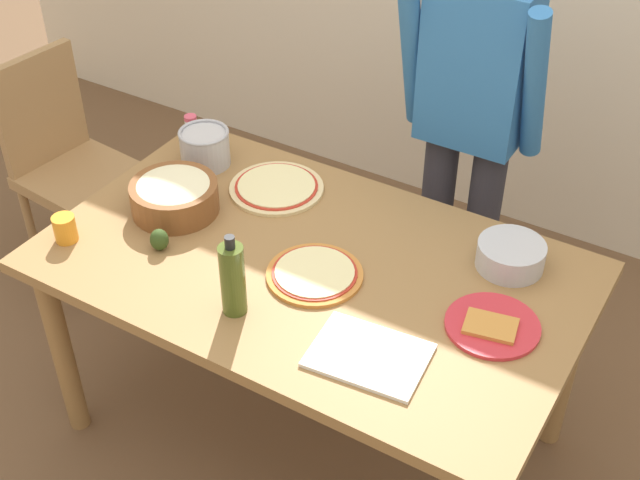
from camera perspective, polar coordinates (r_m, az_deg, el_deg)
ground at (r=3.07m, az=-0.49°, el=-12.52°), size 8.00×8.00×0.00m
dining_table at (r=2.59m, az=-0.57°, el=-3.04°), size 1.60×0.96×0.76m
person_cook at (r=2.94m, az=10.06°, el=8.22°), size 0.49×0.25×1.62m
chair_wooden_left at (r=3.56m, az=-16.60°, el=5.28°), size 0.44×0.44×0.95m
pizza_raw_on_board at (r=2.83m, az=-2.92°, el=3.53°), size 0.31×0.31×0.02m
pizza_cooked_on_tray at (r=2.48m, az=-0.36°, el=-2.27°), size 0.28×0.28×0.02m
plate_with_slice at (r=2.36m, az=11.42°, el=-5.63°), size 0.26×0.26×0.02m
popcorn_bowl at (r=2.74m, az=-9.74°, el=3.00°), size 0.28×0.28×0.11m
mixing_bowl_steel at (r=2.56m, az=12.62°, el=-1.00°), size 0.20×0.20×0.08m
olive_oil_bottle at (r=2.31m, az=-5.85°, el=-2.59°), size 0.07×0.07×0.26m
steel_pot at (r=2.96m, az=-7.71°, el=6.17°), size 0.17×0.17×0.13m
cup_orange at (r=2.71m, az=-16.67°, el=0.74°), size 0.07×0.07×0.08m
salt_shaker at (r=3.10m, az=-8.58°, el=7.34°), size 0.04×0.04×0.11m
cutting_board_white at (r=2.24m, az=3.28°, el=-7.70°), size 0.32×0.25×0.01m
avocado at (r=2.61m, az=-10.69°, el=0.03°), size 0.06×0.06×0.07m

